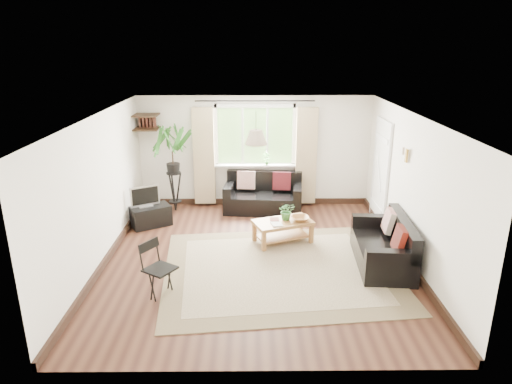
{
  "coord_description": "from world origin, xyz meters",
  "views": [
    {
      "loc": [
        -0.07,
        -6.92,
        3.48
      ],
      "look_at": [
        0.0,
        0.4,
        1.05
      ],
      "focal_mm": 32.0,
      "sensor_mm": 36.0,
      "label": 1
    }
  ],
  "objects_px": {
    "sofa_back": "(263,194)",
    "sofa_right": "(383,243)",
    "folding_chair": "(160,270)",
    "tv_stand": "(151,216)",
    "coffee_table": "(283,232)",
    "palm_stand": "(173,169)"
  },
  "relations": [
    {
      "from": "tv_stand",
      "to": "folding_chair",
      "type": "xyz_separation_m",
      "value": [
        0.7,
        -2.62,
        0.2
      ]
    },
    {
      "from": "sofa_back",
      "to": "palm_stand",
      "type": "height_order",
      "value": "palm_stand"
    },
    {
      "from": "sofa_right",
      "to": "folding_chair",
      "type": "bearing_deg",
      "value": -70.67
    },
    {
      "from": "sofa_back",
      "to": "folding_chair",
      "type": "bearing_deg",
      "value": -108.3
    },
    {
      "from": "sofa_right",
      "to": "folding_chair",
      "type": "height_order",
      "value": "folding_chair"
    },
    {
      "from": "sofa_back",
      "to": "folding_chair",
      "type": "distance_m",
      "value": 3.76
    },
    {
      "from": "sofa_right",
      "to": "tv_stand",
      "type": "xyz_separation_m",
      "value": [
        -4.11,
        1.69,
        -0.17
      ]
    },
    {
      "from": "tv_stand",
      "to": "folding_chair",
      "type": "bearing_deg",
      "value": -105.39
    },
    {
      "from": "folding_chair",
      "to": "palm_stand",
      "type": "bearing_deg",
      "value": 39.14
    },
    {
      "from": "sofa_back",
      "to": "sofa_right",
      "type": "xyz_separation_m",
      "value": [
        1.87,
        -2.49,
        -0.01
      ]
    },
    {
      "from": "sofa_back",
      "to": "coffee_table",
      "type": "relative_size",
      "value": 1.6
    },
    {
      "from": "tv_stand",
      "to": "palm_stand",
      "type": "bearing_deg",
      "value": 37.76
    },
    {
      "from": "sofa_right",
      "to": "folding_chair",
      "type": "distance_m",
      "value": 3.54
    },
    {
      "from": "sofa_back",
      "to": "coffee_table",
      "type": "height_order",
      "value": "sofa_back"
    },
    {
      "from": "tv_stand",
      "to": "coffee_table",
      "type": "bearing_deg",
      "value": -48.13
    },
    {
      "from": "sofa_right",
      "to": "coffee_table",
      "type": "bearing_deg",
      "value": -115.01
    },
    {
      "from": "tv_stand",
      "to": "palm_stand",
      "type": "xyz_separation_m",
      "value": [
        0.35,
        0.86,
        0.72
      ]
    },
    {
      "from": "sofa_right",
      "to": "folding_chair",
      "type": "xyz_separation_m",
      "value": [
        -3.41,
        -0.94,
        0.03
      ]
    },
    {
      "from": "sofa_back",
      "to": "sofa_right",
      "type": "distance_m",
      "value": 3.12
    },
    {
      "from": "coffee_table",
      "to": "folding_chair",
      "type": "relative_size",
      "value": 1.26
    },
    {
      "from": "palm_stand",
      "to": "folding_chair",
      "type": "relative_size",
      "value": 2.28
    },
    {
      "from": "sofa_right",
      "to": "tv_stand",
      "type": "relative_size",
      "value": 2.13
    }
  ]
}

